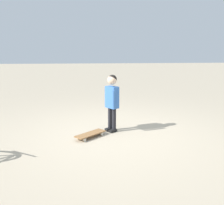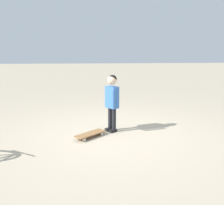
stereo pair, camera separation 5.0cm
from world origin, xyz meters
name	(u,v)px [view 2 (the right image)]	position (x,y,z in m)	size (l,w,h in m)	color
ground_plane	(114,135)	(0.00, 0.00, 0.00)	(50.00, 50.00, 0.00)	tan
child_person	(112,97)	(0.22, 0.01, 0.66)	(0.40, 0.27, 1.06)	black
skateboard	(90,134)	(-0.09, 0.42, 0.06)	(0.53, 0.56, 0.07)	olive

